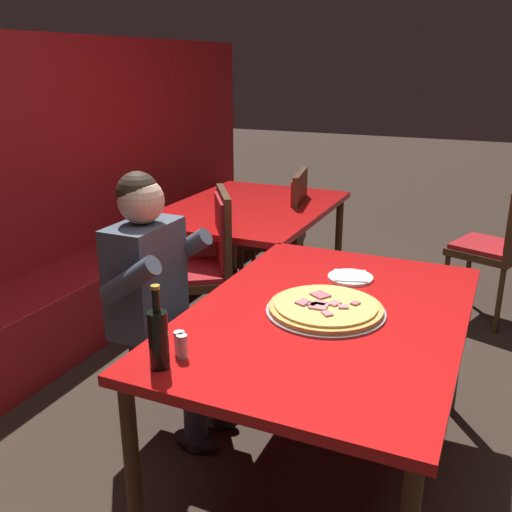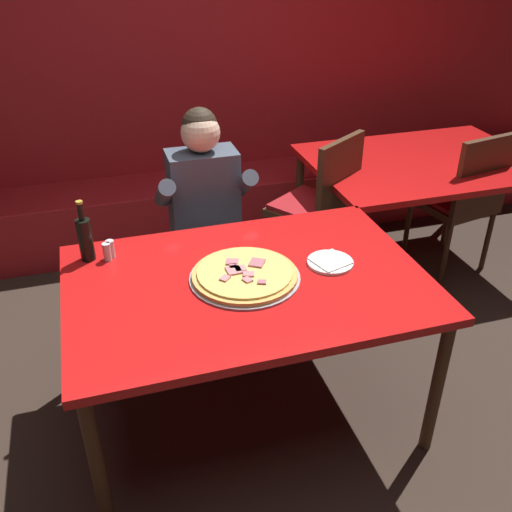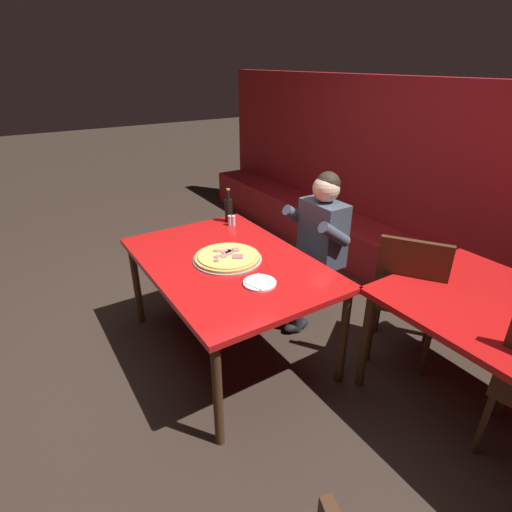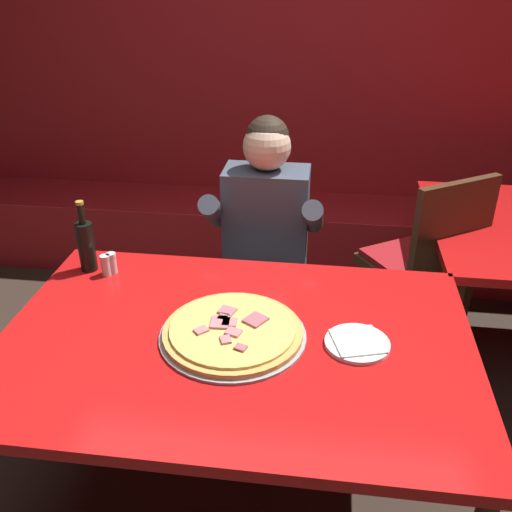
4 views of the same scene
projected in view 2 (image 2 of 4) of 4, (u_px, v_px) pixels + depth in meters
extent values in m
plane|color=#33261E|center=(248.00, 407.00, 2.86)|extent=(24.00, 24.00, 0.00)
cube|color=#A3191E|center=(164.00, 103.00, 4.17)|extent=(6.80, 0.16, 1.90)
cube|color=#A3191E|center=(179.00, 210.00, 4.28)|extent=(6.46, 0.48, 0.46)
cylinder|color=#422816|center=(97.00, 467.00, 2.11)|extent=(0.06, 0.06, 0.73)
cylinder|color=#422816|center=(437.00, 388.00, 2.47)|extent=(0.06, 0.06, 0.73)
cylinder|color=#422816|center=(86.00, 320.00, 2.89)|extent=(0.06, 0.06, 0.73)
cylinder|color=#422816|center=(346.00, 276.00, 3.25)|extent=(0.06, 0.06, 0.73)
cube|color=red|center=(247.00, 283.00, 2.48)|extent=(1.56, 1.06, 0.04)
cylinder|color=#9E9EA3|center=(245.00, 278.00, 2.47)|extent=(0.48, 0.48, 0.01)
cylinder|color=gold|center=(245.00, 275.00, 2.47)|extent=(0.46, 0.46, 0.02)
cylinder|color=#E5BC5B|center=(245.00, 272.00, 2.46)|extent=(0.41, 0.41, 0.01)
cube|color=#A85B66|center=(257.00, 263.00, 2.51)|extent=(0.09, 0.09, 0.01)
cube|color=#C6757A|center=(234.00, 270.00, 2.46)|extent=(0.07, 0.07, 0.01)
cube|color=#C6757A|center=(247.00, 280.00, 2.39)|extent=(0.05, 0.05, 0.01)
cube|color=#B76670|center=(232.00, 262.00, 2.52)|extent=(0.07, 0.06, 0.01)
cube|color=#C6757A|center=(240.00, 269.00, 2.47)|extent=(0.05, 0.05, 0.01)
cube|color=#A85B66|center=(233.00, 266.00, 2.48)|extent=(0.04, 0.04, 0.01)
cube|color=#C6757A|center=(249.00, 274.00, 2.43)|extent=(0.06, 0.05, 0.01)
cube|color=#A85B66|center=(262.00, 282.00, 2.38)|extent=(0.04, 0.04, 0.01)
cube|color=#C6757A|center=(225.00, 278.00, 2.40)|extent=(0.05, 0.05, 0.01)
cylinder|color=white|center=(330.00, 262.00, 2.58)|extent=(0.21, 0.21, 0.01)
cube|color=white|center=(330.00, 261.00, 2.57)|extent=(0.19, 0.19, 0.01)
cylinder|color=black|center=(86.00, 240.00, 2.57)|extent=(0.07, 0.07, 0.20)
cylinder|color=black|center=(81.00, 212.00, 2.50)|extent=(0.03, 0.03, 0.08)
cylinder|color=#B29933|center=(79.00, 202.00, 2.47)|extent=(0.03, 0.03, 0.01)
cylinder|color=silver|center=(107.00, 253.00, 2.59)|extent=(0.04, 0.04, 0.07)
cylinder|color=#516B33|center=(108.00, 256.00, 2.60)|extent=(0.03, 0.03, 0.04)
cylinder|color=silver|center=(106.00, 245.00, 2.57)|extent=(0.04, 0.04, 0.01)
cylinder|color=silver|center=(111.00, 250.00, 2.61)|extent=(0.04, 0.04, 0.07)
cylinder|color=#B23323|center=(111.00, 253.00, 2.62)|extent=(0.03, 0.03, 0.04)
cylinder|color=silver|center=(109.00, 242.00, 2.59)|extent=(0.04, 0.04, 0.01)
ellipsoid|color=black|center=(203.00, 335.00, 3.29)|extent=(0.11, 0.24, 0.09)
ellipsoid|color=black|center=(236.00, 329.00, 3.34)|extent=(0.11, 0.24, 0.09)
cylinder|color=#282833|center=(201.00, 309.00, 3.20)|extent=(0.11, 0.11, 0.43)
cylinder|color=#282833|center=(236.00, 303.00, 3.25)|extent=(0.11, 0.11, 0.43)
cube|color=#282833|center=(213.00, 255.00, 3.16)|extent=(0.34, 0.40, 0.12)
cube|color=#424C5B|center=(203.00, 196.00, 3.19)|extent=(0.38, 0.22, 0.52)
cylinder|color=#424C5B|center=(165.00, 193.00, 3.03)|extent=(0.09, 0.30, 0.25)
cylinder|color=#424C5B|center=(244.00, 184.00, 3.14)|extent=(0.09, 0.30, 0.25)
sphere|color=beige|center=(200.00, 133.00, 3.00)|extent=(0.21, 0.21, 0.21)
sphere|color=#2D2319|center=(199.00, 125.00, 3.00)|extent=(0.19, 0.19, 0.19)
cylinder|color=#422816|center=(302.00, 227.00, 4.03)|extent=(0.04, 0.04, 0.47)
cylinder|color=#422816|center=(268.00, 247.00, 3.78)|extent=(0.04, 0.04, 0.47)
cylinder|color=#422816|center=(348.00, 244.00, 3.83)|extent=(0.04, 0.04, 0.47)
cylinder|color=#422816|center=(315.00, 267.00, 3.57)|extent=(0.04, 0.04, 0.47)
cube|color=#422816|center=(310.00, 210.00, 3.67)|extent=(0.61, 0.61, 0.05)
cube|color=#A3191E|center=(310.00, 205.00, 3.65)|extent=(0.56, 0.56, 0.03)
cube|color=#422816|center=(340.00, 179.00, 3.42)|extent=(0.39, 0.28, 0.50)
cube|color=#A3191E|center=(336.00, 178.00, 3.44)|extent=(0.31, 0.22, 0.42)
cylinder|color=#422816|center=(447.00, 218.00, 4.19)|extent=(0.04, 0.04, 0.44)
cylinder|color=#422816|center=(407.00, 230.00, 4.03)|extent=(0.04, 0.04, 0.44)
cylinder|color=#422816|center=(487.00, 241.00, 3.90)|extent=(0.04, 0.04, 0.44)
cylinder|color=#422816|center=(446.00, 254.00, 3.74)|extent=(0.04, 0.04, 0.44)
cube|color=#422816|center=(453.00, 203.00, 3.84)|extent=(0.52, 0.52, 0.05)
cube|color=#A3191E|center=(454.00, 198.00, 3.82)|extent=(0.47, 0.47, 0.03)
cube|color=#422816|center=(484.00, 176.00, 3.55)|extent=(0.44, 0.12, 0.49)
cube|color=#A3191E|center=(481.00, 174.00, 3.57)|extent=(0.36, 0.09, 0.41)
cylinder|color=#422816|center=(355.00, 265.00, 3.35)|extent=(0.06, 0.06, 0.73)
cylinder|color=#422816|center=(299.00, 200.00, 4.12)|extent=(0.06, 0.06, 0.73)
cylinder|color=#422816|center=(459.00, 179.00, 4.45)|extent=(0.06, 0.06, 0.73)
cube|color=red|center=(423.00, 163.00, 3.70)|extent=(1.46, 1.05, 0.04)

